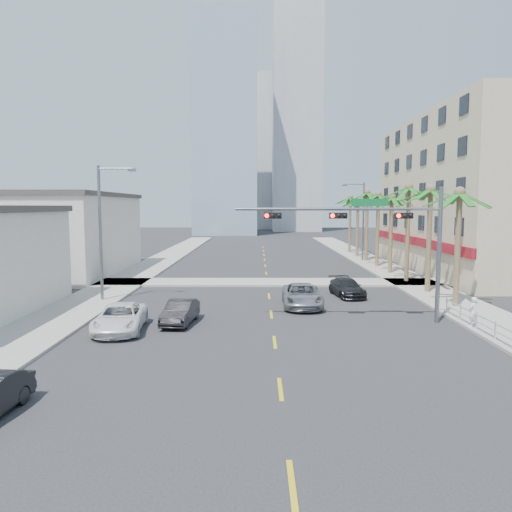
{
  "coord_description": "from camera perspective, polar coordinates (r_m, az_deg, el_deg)",
  "views": [
    {
      "loc": [
        -0.78,
        -18.83,
        6.36
      ],
      "look_at": [
        -0.9,
        9.67,
        3.5
      ],
      "focal_mm": 35.0,
      "sensor_mm": 36.0,
      "label": 1
    }
  ],
  "objects": [
    {
      "name": "palm_tree_7",
      "position": [
        68.37,
        10.74,
        6.53
      ],
      "size": [
        4.8,
        4.8,
        8.16
      ],
      "color": "brown",
      "rests_on": "ground"
    },
    {
      "name": "palm_tree_4",
      "position": [
        53.11,
        13.81,
        6.72
      ],
      "size": [
        4.8,
        4.8,
        8.16
      ],
      "color": "brown",
      "rests_on": "ground"
    },
    {
      "name": "car_lane_left",
      "position": [
        27.47,
        -8.66,
        -6.35
      ],
      "size": [
        1.74,
        4.01,
        1.28
      ],
      "primitive_type": "imported",
      "rotation": [
        0.0,
        0.0,
        -0.1
      ],
      "color": "black",
      "rests_on": "ground"
    },
    {
      "name": "palm_tree_0",
      "position": [
        33.23,
        22.26,
        6.55
      ],
      "size": [
        4.8,
        4.8,
        7.8
      ],
      "color": "brown",
      "rests_on": "ground"
    },
    {
      "name": "palm_tree_2",
      "position": [
        43.07,
        17.08,
        7.37
      ],
      "size": [
        4.8,
        4.8,
        8.52
      ],
      "color": "brown",
      "rests_on": "ground"
    },
    {
      "name": "palm_tree_3",
      "position": [
        48.06,
        15.26,
        6.39
      ],
      "size": [
        4.8,
        4.8,
        7.8
      ],
      "color": "brown",
      "rests_on": "ground"
    },
    {
      "name": "sidewalk_right",
      "position": [
        41.36,
        18.26,
        -3.3
      ],
      "size": [
        4.0,
        120.0,
        0.15
      ],
      "primitive_type": "cube",
      "color": "gray",
      "rests_on": "ground"
    },
    {
      "name": "sidewalk_left",
      "position": [
        40.91,
        -15.71,
        -3.32
      ],
      "size": [
        4.0,
        120.0,
        0.15
      ],
      "primitive_type": "cube",
      "color": "gray",
      "rests_on": "ground"
    },
    {
      "name": "car_lane_right",
      "position": [
        35.86,
        10.34,
        -3.56
      ],
      "size": [
        2.33,
        4.52,
        1.25
      ],
      "primitive_type": "imported",
      "rotation": [
        0.0,
        0.0,
        0.14
      ],
      "color": "black",
      "rests_on": "ground"
    },
    {
      "name": "building_left_far",
      "position": [
        50.51,
        -21.54,
        2.2
      ],
      "size": [
        11.0,
        18.0,
        7.2
      ],
      "primitive_type": "cube",
      "color": "beige",
      "rests_on": "ground"
    },
    {
      "name": "pedestrian",
      "position": [
        28.17,
        23.53,
        -5.88
      ],
      "size": [
        0.67,
        0.65,
        1.55
      ],
      "primitive_type": "imported",
      "rotation": [
        0.0,
        0.0,
        3.88
      ],
      "color": "white",
      "rests_on": "sidewalk_right"
    },
    {
      "name": "traffic_signal_mast",
      "position": [
        27.61,
        14.01,
        2.87
      ],
      "size": [
        11.12,
        0.54,
        7.2
      ],
      "color": "slate",
      "rests_on": "ground"
    },
    {
      "name": "ground",
      "position": [
        19.89,
        2.54,
        -12.92
      ],
      "size": [
        260.0,
        260.0,
        0.0
      ],
      "primitive_type": "plane",
      "color": "#262628",
      "rests_on": "ground"
    },
    {
      "name": "tower_far_right",
      "position": [
        131.35,
        4.68,
        16.08
      ],
      "size": [
        12.0,
        12.0,
        60.0
      ],
      "primitive_type": "cube",
      "color": "#ADADB2",
      "rests_on": "ground"
    },
    {
      "name": "palm_tree_1",
      "position": [
        38.12,
        19.34,
        7.02
      ],
      "size": [
        4.8,
        4.8,
        8.16
      ],
      "color": "brown",
      "rests_on": "ground"
    },
    {
      "name": "tower_far_center",
      "position": [
        144.59,
        -0.66,
        11.54
      ],
      "size": [
        16.0,
        16.0,
        42.0
      ],
      "primitive_type": "cube",
      "color": "#ADADB2",
      "rests_on": "ground"
    },
    {
      "name": "car_lane_center",
      "position": [
        31.77,
        5.27,
        -4.52
      ],
      "size": [
        2.47,
        5.23,
        1.44
      ],
      "primitive_type": "imported",
      "rotation": [
        0.0,
        0.0,
        -0.01
      ],
      "color": "#A5A5A9",
      "rests_on": "ground"
    },
    {
      "name": "building_right",
      "position": [
        53.89,
        25.4,
        6.39
      ],
      "size": [
        15.25,
        28.0,
        15.0
      ],
      "color": "#CEB391",
      "rests_on": "ground"
    },
    {
      "name": "palm_tree_5",
      "position": [
        58.18,
        12.61,
        6.99
      ],
      "size": [
        4.8,
        4.8,
        8.52
      ],
      "color": "brown",
      "rests_on": "ground"
    },
    {
      "name": "streetlight_right",
      "position": [
        58.05,
        11.97,
        4.32
      ],
      "size": [
        2.55,
        0.25,
        9.0
      ],
      "color": "slate",
      "rests_on": "ground"
    },
    {
      "name": "tower_far_left",
      "position": [
        115.42,
        -3.47,
        14.51
      ],
      "size": [
        14.0,
        14.0,
        48.0
      ],
      "primitive_type": "cube",
      "color": "#99B2C6",
      "rests_on": "ground"
    },
    {
      "name": "streetlight_left",
      "position": [
        34.41,
        -17.07,
        3.31
      ],
      "size": [
        2.55,
        0.25,
        9.0
      ],
      "color": "slate",
      "rests_on": "ground"
    },
    {
      "name": "palm_tree_6",
      "position": [
        63.26,
        11.59,
        6.27
      ],
      "size": [
        4.8,
        4.8,
        7.8
      ],
      "color": "brown",
      "rests_on": "ground"
    },
    {
      "name": "guardrail",
      "position": [
        27.78,
        23.9,
        -6.58
      ],
      "size": [
        0.08,
        8.08,
        1.0
      ],
      "color": "silver",
      "rests_on": "ground"
    },
    {
      "name": "sidewalk_cross",
      "position": [
        41.32,
        1.32,
        -3.02
      ],
      "size": [
        80.0,
        4.0,
        0.15
      ],
      "primitive_type": "cube",
      "color": "gray",
      "rests_on": "ground"
    },
    {
      "name": "car_parked_far",
      "position": [
        26.47,
        -15.26,
        -6.84
      ],
      "size": [
        2.74,
        5.15,
        1.38
      ],
      "primitive_type": "imported",
      "rotation": [
        0.0,
        0.0,
        0.09
      ],
      "color": "white",
      "rests_on": "ground"
    }
  ]
}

